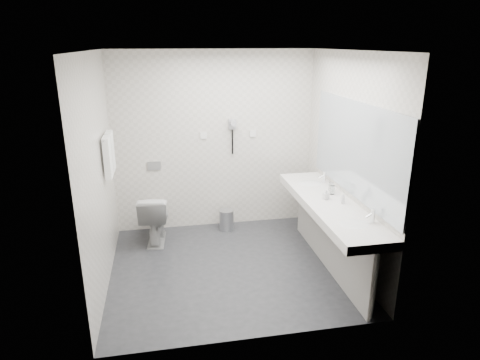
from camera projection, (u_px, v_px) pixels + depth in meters
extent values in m
plane|color=#26272B|center=(230.00, 267.00, 5.05)|extent=(2.80, 2.80, 0.00)
plane|color=silver|center=(228.00, 50.00, 4.27)|extent=(2.80, 2.80, 0.00)
plane|color=beige|center=(214.00, 142.00, 5.87)|extent=(2.80, 0.00, 2.80)
plane|color=beige|center=(255.00, 212.00, 3.45)|extent=(2.80, 0.00, 2.80)
plane|color=beige|center=(98.00, 175.00, 4.41)|extent=(0.00, 2.60, 2.60)
plane|color=beige|center=(347.00, 162.00, 4.91)|extent=(0.00, 2.60, 2.60)
cube|color=silver|center=(329.00, 205.00, 4.81)|extent=(0.55, 2.20, 0.10)
cube|color=gray|center=(329.00, 238.00, 4.95)|extent=(0.03, 2.15, 0.75)
cylinder|color=silver|center=(373.00, 286.00, 3.98)|extent=(0.06, 0.06, 0.75)
cylinder|color=silver|center=(302.00, 206.00, 5.92)|extent=(0.06, 0.06, 0.75)
cube|color=#B2BCC6|center=(355.00, 149.00, 4.65)|extent=(0.02, 2.20, 1.05)
ellipsoid|color=silver|center=(354.00, 225.00, 4.19)|extent=(0.40, 0.31, 0.05)
ellipsoid|color=silver|center=(310.00, 184.00, 5.41)|extent=(0.40, 0.31, 0.05)
cylinder|color=silver|center=(373.00, 216.00, 4.20)|extent=(0.04, 0.04, 0.15)
cylinder|color=silver|center=(325.00, 177.00, 5.41)|extent=(0.04, 0.04, 0.15)
imported|color=beige|center=(326.00, 195.00, 4.83)|extent=(0.07, 0.07, 0.12)
imported|color=beige|center=(326.00, 195.00, 4.84)|extent=(0.11, 0.11, 0.10)
imported|color=beige|center=(343.00, 198.00, 4.71)|extent=(0.06, 0.06, 0.12)
cylinder|color=silver|center=(332.00, 190.00, 5.00)|extent=(0.08, 0.08, 0.11)
cylinder|color=silver|center=(331.00, 187.00, 5.11)|extent=(0.07, 0.07, 0.11)
imported|color=silver|center=(155.00, 218.00, 5.62)|extent=(0.44, 0.70, 0.68)
cube|color=#B2B5BA|center=(154.00, 166.00, 5.80)|extent=(0.18, 0.02, 0.12)
cylinder|color=#B2B5BA|center=(227.00, 220.00, 6.02)|extent=(0.25, 0.25, 0.29)
cylinder|color=#B2B5BA|center=(226.00, 211.00, 5.97)|extent=(0.21, 0.21, 0.02)
cylinder|color=silver|center=(106.00, 136.00, 4.84)|extent=(0.02, 0.62, 0.02)
cube|color=white|center=(108.00, 157.00, 4.78)|extent=(0.07, 0.24, 0.48)
cube|color=white|center=(110.00, 151.00, 5.04)|extent=(0.07, 0.24, 0.48)
cube|color=#99989D|center=(232.00, 124.00, 5.81)|extent=(0.10, 0.04, 0.14)
cylinder|color=#99989D|center=(233.00, 123.00, 5.74)|extent=(0.08, 0.14, 0.08)
cylinder|color=black|center=(232.00, 142.00, 5.88)|extent=(0.02, 0.02, 0.35)
cube|color=silver|center=(204.00, 136.00, 5.80)|extent=(0.09, 0.02, 0.09)
cube|color=silver|center=(253.00, 134.00, 5.93)|extent=(0.09, 0.02, 0.09)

